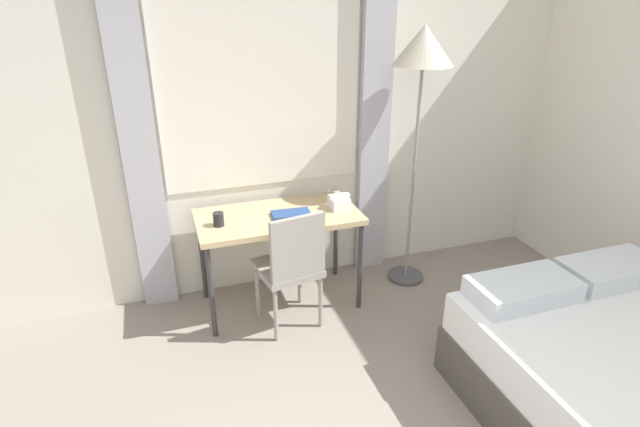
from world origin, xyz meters
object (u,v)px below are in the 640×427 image
object	(u,v)px
desk	(278,222)
telephone	(339,202)
book	(290,214)
desk_chair	(291,263)
standing_lamp	(423,61)
mug	(219,219)

from	to	relation	value
desk	telephone	distance (m)	0.47
telephone	book	world-z (taller)	telephone
desk_chair	book	size ratio (longest dim) A/B	3.18
telephone	book	size ratio (longest dim) A/B	0.54
desk	telephone	xyz separation A→B (m)	(0.45, -0.03, 0.11)
standing_lamp	mug	distance (m)	1.78
desk_chair	telephone	world-z (taller)	desk_chair
standing_lamp	telephone	bearing A→B (deg)	-176.43
desk	standing_lamp	xyz separation A→B (m)	(1.07, 0.01, 1.07)
desk_chair	telephone	size ratio (longest dim) A/B	5.86
desk_chair	book	bearing A→B (deg)	65.35
telephone	mug	size ratio (longest dim) A/B	1.62
desk_chair	telephone	bearing A→B (deg)	23.49
desk	telephone	size ratio (longest dim) A/B	7.55
book	standing_lamp	bearing A→B (deg)	3.27
book	mug	world-z (taller)	mug
book	desk_chair	bearing A→B (deg)	-105.57
desk	book	distance (m)	0.12
standing_lamp	book	world-z (taller)	standing_lamp
desk_chair	standing_lamp	world-z (taller)	standing_lamp
desk	book	size ratio (longest dim) A/B	4.10
standing_lamp	mug	xyz separation A→B (m)	(-1.50, -0.06, -0.96)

